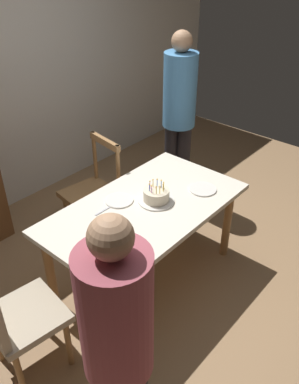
{
  "coord_description": "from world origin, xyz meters",
  "views": [
    {
      "loc": [
        -1.86,
        -1.65,
        2.45
      ],
      "look_at": [
        0.05,
        0.0,
        0.83
      ],
      "focal_mm": 37.72,
      "sensor_mm": 36.0,
      "label": 1
    }
  ],
  "objects": [
    {
      "name": "ground",
      "position": [
        0.0,
        0.0,
        0.0
      ],
      "size": [
        6.4,
        6.4,
        0.0
      ],
      "primitive_type": "plane",
      "color": "#93704C"
    },
    {
      "name": "dining_table",
      "position": [
        0.0,
        0.0,
        0.64
      ],
      "size": [
        1.57,
        0.88,
        0.73
      ],
      "color": "silver",
      "rests_on": "ground"
    },
    {
      "name": "birthday_cake",
      "position": [
        0.1,
        -0.02,
        0.77
      ],
      "size": [
        0.28,
        0.28,
        0.17
      ],
      "color": "silver",
      "rests_on": "dining_table"
    },
    {
      "name": "plate_near_celebrant",
      "position": [
        -0.43,
        -0.2,
        0.73
      ],
      "size": [
        0.22,
        0.22,
        0.01
      ],
      "primitive_type": "cylinder",
      "color": "white",
      "rests_on": "dining_table"
    },
    {
      "name": "plate_far_side",
      "position": [
        -0.08,
        0.2,
        0.73
      ],
      "size": [
        0.22,
        0.22,
        0.01
      ],
      "primitive_type": "cylinder",
      "color": "white",
      "rests_on": "dining_table"
    },
    {
      "name": "plate_near_guest",
      "position": [
        0.47,
        -0.2,
        0.73
      ],
      "size": [
        0.22,
        0.22,
        0.01
      ],
      "primitive_type": "cylinder",
      "color": "white",
      "rests_on": "dining_table"
    },
    {
      "name": "fork_near_celebrant",
      "position": [
        -0.59,
        -0.22,
        0.73
      ],
      "size": [
        0.18,
        0.05,
        0.01
      ],
      "primitive_type": "cube",
      "rotation": [
        0.0,
        0.0,
        -0.2
      ],
      "color": "silver",
      "rests_on": "dining_table"
    },
    {
      "name": "fork_far_side",
      "position": [
        -0.24,
        0.19,
        0.73
      ],
      "size": [
        0.18,
        0.02,
        0.01
      ],
      "primitive_type": "cube",
      "rotation": [
        0.0,
        0.0,
        -0.03
      ],
      "color": "silver",
      "rests_on": "dining_table"
    },
    {
      "name": "chair_spindle_back",
      "position": [
        0.13,
        0.75,
        0.46
      ],
      "size": [
        0.5,
        0.5,
        0.95
      ],
      "color": "#9E7042",
      "rests_on": "ground"
    },
    {
      "name": "chair_upholstered",
      "position": [
        -1.17,
        0.05,
        0.53
      ],
      "size": [
        0.5,
        0.49,
        0.95
      ],
      "color": "tan",
      "rests_on": "ground"
    },
    {
      "name": "person_celebrant",
      "position": [
        -1.09,
        -0.8,
        0.92
      ],
      "size": [
        0.32,
        0.32,
        1.62
      ],
      "color": "#262328",
      "rests_on": "ground"
    },
    {
      "name": "person_guest",
      "position": [
        1.15,
        0.57,
        1.0
      ],
      "size": [
        0.32,
        0.32,
        1.74
      ],
      "color": "#262328",
      "rests_on": "ground"
    }
  ]
}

